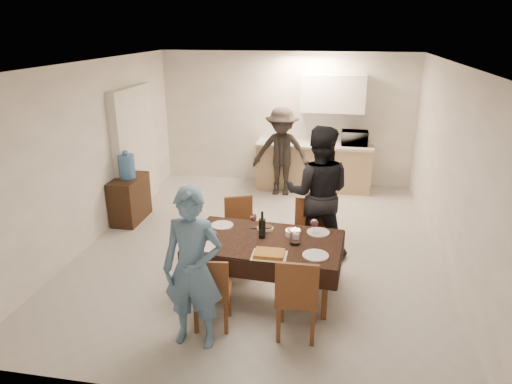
% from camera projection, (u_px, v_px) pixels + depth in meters
% --- Properties ---
extents(floor, '(5.00, 6.00, 0.02)m').
position_uv_depth(floor, '(261.00, 245.00, 6.75)').
color(floor, '#AAAAA5').
rests_on(floor, ground).
extents(ceiling, '(5.00, 6.00, 0.02)m').
position_uv_depth(ceiling, '(262.00, 63.00, 5.85)').
color(ceiling, white).
rests_on(ceiling, wall_back).
extents(wall_back, '(5.00, 0.02, 2.60)m').
position_uv_depth(wall_back, '(286.00, 119.00, 9.07)').
color(wall_back, white).
rests_on(wall_back, floor).
extents(wall_front, '(5.00, 0.02, 2.60)m').
position_uv_depth(wall_front, '(198.00, 267.00, 3.53)').
color(wall_front, white).
rests_on(wall_front, floor).
extents(wall_left, '(0.02, 6.00, 2.60)m').
position_uv_depth(wall_left, '(94.00, 152.00, 6.71)').
color(wall_left, white).
rests_on(wall_left, floor).
extents(wall_right, '(0.02, 6.00, 2.60)m').
position_uv_depth(wall_right, '(452.00, 170.00, 5.89)').
color(wall_right, white).
rests_on(wall_right, floor).
extents(stub_partition, '(0.15, 1.40, 2.10)m').
position_uv_depth(stub_partition, '(135.00, 149.00, 7.89)').
color(stub_partition, silver).
rests_on(stub_partition, floor).
extents(kitchen_base_cabinet, '(2.20, 0.60, 0.86)m').
position_uv_depth(kitchen_base_cabinet, '(313.00, 167.00, 8.98)').
color(kitchen_base_cabinet, tan).
rests_on(kitchen_base_cabinet, floor).
extents(kitchen_worktop, '(2.24, 0.64, 0.05)m').
position_uv_depth(kitchen_worktop, '(314.00, 145.00, 8.82)').
color(kitchen_worktop, '#BABAB5').
rests_on(kitchen_worktop, kitchen_base_cabinet).
extents(upper_cabinet, '(1.20, 0.34, 0.70)m').
position_uv_depth(upper_cabinet, '(333.00, 94.00, 8.57)').
color(upper_cabinet, white).
rests_on(upper_cabinet, wall_back).
extents(dining_table, '(1.84, 1.16, 0.69)m').
position_uv_depth(dining_table, '(266.00, 242.00, 5.37)').
color(dining_table, black).
rests_on(dining_table, floor).
extents(chair_near_left, '(0.44, 0.44, 0.47)m').
position_uv_depth(chair_near_left, '(210.00, 286.00, 4.72)').
color(chair_near_left, brown).
rests_on(chair_near_left, floor).
extents(chair_near_right, '(0.43, 0.43, 0.51)m').
position_uv_depth(chair_near_right, '(297.00, 291.00, 4.55)').
color(chair_near_right, brown).
rests_on(chair_near_right, floor).
extents(chair_far_left, '(0.52, 0.53, 0.47)m').
position_uv_depth(chair_far_left, '(240.00, 226.00, 6.10)').
color(chair_far_left, brown).
rests_on(chair_far_left, floor).
extents(chair_far_right, '(0.43, 0.43, 0.48)m').
position_uv_depth(chair_far_right, '(307.00, 230.00, 5.95)').
color(chair_far_right, brown).
rests_on(chair_far_right, floor).
extents(console, '(0.40, 0.80, 0.74)m').
position_uv_depth(console, '(130.00, 199.00, 7.50)').
color(console, black).
rests_on(console, floor).
extents(water_jug, '(0.26, 0.26, 0.39)m').
position_uv_depth(water_jug, '(127.00, 166.00, 7.31)').
color(water_jug, '#4982C5').
rests_on(water_jug, console).
extents(wine_bottle, '(0.08, 0.08, 0.34)m').
position_uv_depth(wine_bottle, '(262.00, 225.00, 5.35)').
color(wine_bottle, black).
rests_on(wine_bottle, dining_table).
extents(water_pitcher, '(0.12, 0.12, 0.18)m').
position_uv_depth(water_pitcher, '(295.00, 237.00, 5.22)').
color(water_pitcher, white).
rests_on(water_pitcher, dining_table).
extents(savoury_tart, '(0.38, 0.29, 0.05)m').
position_uv_depth(savoury_tart, '(269.00, 254.00, 4.98)').
color(savoury_tart, '#B87A36').
rests_on(savoury_tart, dining_table).
extents(salad_bowl, '(0.18, 0.18, 0.07)m').
position_uv_depth(salad_bowl, '(293.00, 233.00, 5.46)').
color(salad_bowl, white).
rests_on(salad_bowl, dining_table).
extents(mushroom_dish, '(0.19, 0.19, 0.03)m').
position_uv_depth(mushroom_dish, '(265.00, 228.00, 5.62)').
color(mushroom_dish, white).
rests_on(mushroom_dish, dining_table).
extents(wine_glass_a, '(0.08, 0.08, 0.19)m').
position_uv_depth(wine_glass_a, '(214.00, 238.00, 5.18)').
color(wine_glass_a, white).
rests_on(wine_glass_a, dining_table).
extents(wine_glass_b, '(0.09, 0.09, 0.20)m').
position_uv_depth(wine_glass_b, '(314.00, 227.00, 5.46)').
color(wine_glass_b, white).
rests_on(wine_glass_b, dining_table).
extents(wine_glass_c, '(0.09, 0.09, 0.19)m').
position_uv_depth(wine_glass_c, '(253.00, 221.00, 5.63)').
color(wine_glass_c, white).
rests_on(wine_glass_c, dining_table).
extents(plate_near_left, '(0.27, 0.27, 0.02)m').
position_uv_depth(plate_near_left, '(209.00, 247.00, 5.17)').
color(plate_near_left, white).
rests_on(plate_near_left, dining_table).
extents(plate_near_right, '(0.29, 0.29, 0.02)m').
position_uv_depth(plate_near_right, '(316.00, 255.00, 4.98)').
color(plate_near_right, white).
rests_on(plate_near_right, dining_table).
extents(plate_far_left, '(0.28, 0.28, 0.02)m').
position_uv_depth(plate_far_left, '(222.00, 225.00, 5.73)').
color(plate_far_left, white).
rests_on(plate_far_left, dining_table).
extents(plate_far_right, '(0.27, 0.27, 0.02)m').
position_uv_depth(plate_far_right, '(318.00, 232.00, 5.53)').
color(plate_far_right, white).
rests_on(plate_far_right, dining_table).
extents(microwave, '(0.49, 0.33, 0.27)m').
position_uv_depth(microwave, '(355.00, 138.00, 8.64)').
color(microwave, white).
rests_on(microwave, kitchen_worktop).
extents(person_near, '(0.62, 0.42, 1.67)m').
position_uv_depth(person_near, '(193.00, 269.00, 4.42)').
color(person_near, '#51779B').
rests_on(person_near, floor).
extents(person_far, '(0.90, 0.71, 1.86)m').
position_uv_depth(person_far, '(318.00, 193.00, 6.15)').
color(person_far, black).
rests_on(person_far, floor).
extents(person_kitchen, '(1.07, 0.62, 1.66)m').
position_uv_depth(person_kitchen, '(281.00, 152.00, 8.52)').
color(person_kitchen, black).
rests_on(person_kitchen, floor).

